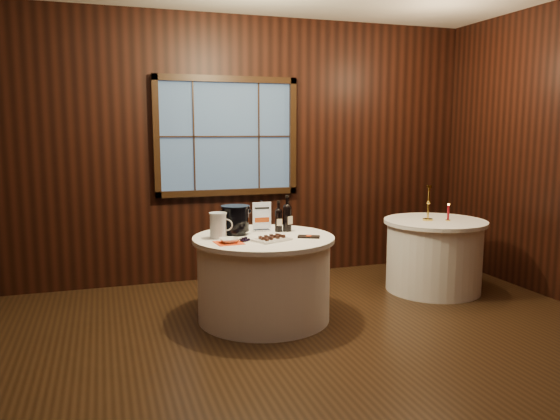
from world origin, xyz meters
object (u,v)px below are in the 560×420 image
object	(u,v)px
port_bottle_right	(287,216)
ice_bucket	(235,219)
brass_candlestick	(428,208)
glass_pitcher	(218,225)
side_table	(434,255)
red_candle	(448,214)
main_table	(264,278)
port_bottle_left	(279,218)
cracker_bowl	(229,240)
grape_bunch	(246,240)
chocolate_plate	(272,239)
chocolate_box	(309,237)
sign_stand	(262,221)

from	to	relation	value
port_bottle_right	ice_bucket	bearing A→B (deg)	155.66
brass_candlestick	glass_pitcher	bearing A→B (deg)	-173.95
side_table	red_candle	bearing A→B (deg)	-43.05
main_table	port_bottle_left	size ratio (longest dim) A/B	4.36
cracker_bowl	main_table	bearing A→B (deg)	27.33
grape_bunch	red_candle	xyz separation A→B (m)	(2.31, 0.39, 0.06)
ice_bucket	cracker_bowl	bearing A→B (deg)	-112.11
red_candle	brass_candlestick	bearing A→B (deg)	153.26
port_bottle_left	chocolate_plate	size ratio (longest dim) A/B	0.80
main_table	chocolate_box	size ratio (longest dim) A/B	6.63
main_table	chocolate_plate	distance (m)	0.45
port_bottle_left	chocolate_plate	distance (m)	0.44
red_candle	side_table	bearing A→B (deg)	136.95
port_bottle_right	cracker_bowl	xyz separation A→B (m)	(-0.65, -0.36, -0.13)
glass_pitcher	cracker_bowl	xyz separation A→B (m)	(0.04, -0.25, -0.09)
brass_candlestick	red_candle	bearing A→B (deg)	-26.74
chocolate_plate	grape_bunch	xyz separation A→B (m)	(-0.23, 0.02, -0.00)
main_table	side_table	world-z (taller)	same
port_bottle_left	red_candle	size ratio (longest dim) A/B	1.58
red_candle	glass_pitcher	bearing A→B (deg)	-176.53
side_table	chocolate_plate	distance (m)	2.09
chocolate_box	glass_pitcher	xyz separation A→B (m)	(-0.77, 0.24, 0.11)
side_table	port_bottle_left	bearing A→B (deg)	-176.34
side_table	glass_pitcher	distance (m)	2.46
sign_stand	chocolate_plate	bearing A→B (deg)	-94.11
chocolate_box	chocolate_plate	bearing A→B (deg)	-149.51
sign_stand	grape_bunch	world-z (taller)	sign_stand
main_table	glass_pitcher	size ratio (longest dim) A/B	5.61
port_bottle_right	glass_pitcher	xyz separation A→B (m)	(-0.69, -0.11, -0.03)
sign_stand	side_table	bearing A→B (deg)	2.84
sign_stand	brass_candlestick	distance (m)	1.85
sign_stand	chocolate_plate	size ratio (longest dim) A/B	0.78
grape_bunch	red_candle	size ratio (longest dim) A/B	0.85
glass_pitcher	brass_candlestick	distance (m)	2.32
chocolate_plate	red_candle	xyz separation A→B (m)	(2.08, 0.41, 0.06)
port_bottle_left	glass_pitcher	distance (m)	0.62
sign_stand	port_bottle_left	bearing A→B (deg)	-24.53
grape_bunch	glass_pitcher	xyz separation A→B (m)	(-0.19, 0.24, 0.10)
brass_candlestick	red_candle	distance (m)	0.22
sign_stand	port_bottle_right	bearing A→B (deg)	-18.33
main_table	sign_stand	bearing A→B (deg)	77.28
cracker_bowl	glass_pitcher	bearing A→B (deg)	98.53
chocolate_plate	sign_stand	bearing A→B (deg)	84.36
main_table	chocolate_box	xyz separation A→B (m)	(0.37, -0.18, 0.39)
side_table	port_bottle_left	xyz separation A→B (m)	(-1.80, -0.11, 0.51)
side_table	port_bottle_right	xyz separation A→B (m)	(-1.72, -0.13, 0.53)
main_table	port_bottle_left	bearing A→B (deg)	42.54
ice_bucket	cracker_bowl	distance (m)	0.40
port_bottle_right	chocolate_box	bearing A→B (deg)	-101.28
side_table	cracker_bowl	size ratio (longest dim) A/B	6.88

